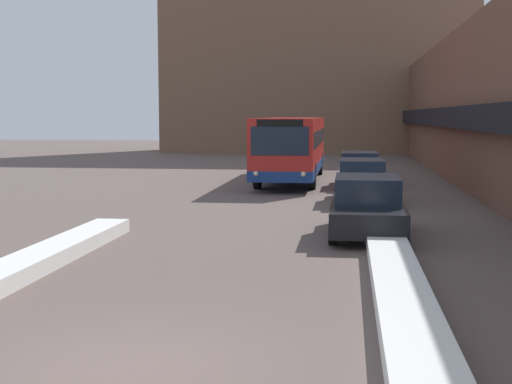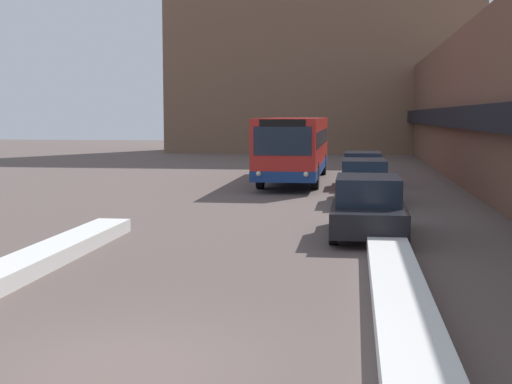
% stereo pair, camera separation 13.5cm
% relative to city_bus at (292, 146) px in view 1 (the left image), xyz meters
% --- Properties ---
extents(ground_plane, '(160.00, 160.00, 0.00)m').
position_rel_city_bus_xyz_m(ground_plane, '(-0.03, -25.75, -1.67)').
color(ground_plane, brown).
extents(building_backdrop_far, '(26.00, 8.00, 18.62)m').
position_rel_city_bus_xyz_m(building_backdrop_far, '(-0.03, 28.17, 7.64)').
color(building_backdrop_far, brown).
rests_on(building_backdrop_far, ground_plane).
extents(snow_bank_left, '(0.90, 12.62, 0.34)m').
position_rel_city_bus_xyz_m(snow_bank_left, '(-3.63, -21.88, -1.50)').
color(snow_bank_left, silver).
rests_on(snow_bank_left, ground_plane).
extents(snow_bank_right, '(0.90, 13.73, 0.36)m').
position_rel_city_bus_xyz_m(snow_bank_right, '(3.57, -23.28, -1.49)').
color(snow_bank_right, silver).
rests_on(snow_bank_right, ground_plane).
extents(city_bus, '(2.64, 12.56, 3.01)m').
position_rel_city_bus_xyz_m(city_bus, '(0.00, 0.00, 0.00)').
color(city_bus, red).
rests_on(city_bus, ground_plane).
extents(parked_car_front, '(1.90, 4.43, 1.55)m').
position_rel_city_bus_xyz_m(parked_car_front, '(3.17, -15.42, -0.91)').
color(parked_car_front, black).
rests_on(parked_car_front, ground_plane).
extents(parked_car_middle, '(1.83, 4.57, 1.55)m').
position_rel_city_bus_xyz_m(parked_car_middle, '(3.17, -8.08, -0.91)').
color(parked_car_middle, silver).
rests_on(parked_car_middle, ground_plane).
extents(parked_car_back, '(1.82, 4.57, 1.53)m').
position_rel_city_bus_xyz_m(parked_car_back, '(3.17, -2.43, -0.91)').
color(parked_car_back, '#B7B7BC').
rests_on(parked_car_back, ground_plane).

